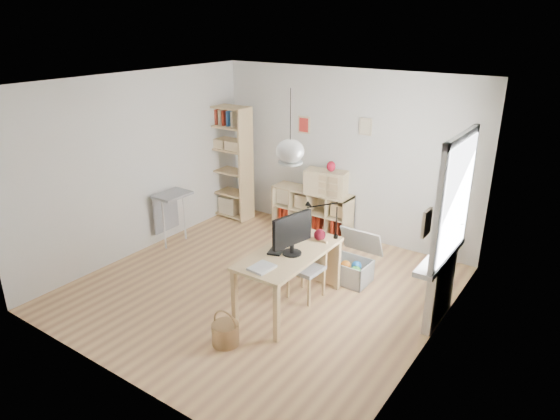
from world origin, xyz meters
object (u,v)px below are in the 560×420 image
Objects in this scene: chair at (309,264)px; monitor at (292,232)px; cube_shelf at (312,213)px; tall_bookshelf at (229,158)px; desk at (289,259)px; storage_chest at (350,265)px; drawer_chest at (326,182)px.

monitor is at bearing -87.67° from chair.
chair is (1.08, -1.88, 0.15)m from cube_shelf.
chair is at bearing -31.10° from tall_bookshelf.
desk is at bearing -37.01° from tall_bookshelf.
chair reaches higher than storage_chest.
cube_shelf is at bearing 161.43° from drawer_chest.
tall_bookshelf reaches higher than desk.
tall_bookshelf is 3.30m from monitor.
drawer_chest is at bearing -8.58° from cube_shelf.
monitor reaches higher than desk.
tall_bookshelf reaches higher than storage_chest.
cube_shelf is 2.43× the size of monitor.
cube_shelf is 1.79× the size of chair.
chair is 0.70m from monitor.
chair is at bearing -76.14° from drawer_chest.
tall_bookshelf is at bearing 164.17° from storage_chest.
cube_shelf is 2.18m from chair.
desk reaches higher than storage_chest.
drawer_chest is (-0.75, 2.19, 0.26)m from desk.
desk is 2.33m from drawer_chest.
drawer_chest is (-1.06, 1.13, 0.70)m from storage_chest.
storage_chest is 1.22× the size of monitor.
monitor is (-0.26, -1.09, 0.82)m from storage_chest.
cube_shelf is at bearing 123.21° from chair.
desk reaches higher than cube_shelf.
monitor is 2.37m from drawer_chest.
tall_bookshelf is at bearing 152.11° from chair.
cube_shelf is at bearing 10.19° from tall_bookshelf.
desk is 0.38m from monitor.
desk is 2.48m from cube_shelf.
desk is at bearing 164.62° from monitor.
desk is 0.75× the size of tall_bookshelf.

